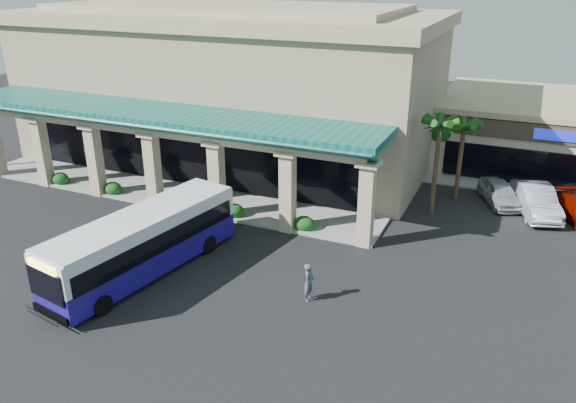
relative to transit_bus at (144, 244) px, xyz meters
The scene contains 10 objects.
ground 3.79m from the transit_bus, 32.98° to the left, with size 110.00×110.00×0.00m, color black.
main_building 19.05m from the transit_bus, 105.90° to the left, with size 30.80×14.80×11.35m, color tan, non-canonical shape.
arcade 10.15m from the transit_bus, 120.39° to the left, with size 30.00×6.20×5.70m, color #0D504A, non-canonical shape.
palm_0 17.30m from the transit_bus, 48.49° to the left, with size 2.40×2.40×6.60m, color #174211, non-canonical shape.
palm_1 20.20m from the transit_bus, 52.01° to the left, with size 2.40×2.40×5.80m, color #174211, non-canonical shape.
broadleaf_tree 23.35m from the transit_bus, 63.52° to the left, with size 2.60×2.60×4.81m, color #104712, non-canonical shape.
transit_bus is the anchor object (origin of this frame).
pedestrian 8.24m from the transit_bus, ahead, with size 0.65×0.43×1.79m, color #48515C.
car_silver 21.98m from the transit_bus, 46.79° to the left, with size 1.72×4.27×1.45m, color #ABAAB7.
car_white 22.95m from the transit_bus, 41.65° to the left, with size 1.83×5.24×1.72m, color #ACADC0.
Camera 1 is at (13.08, -21.10, 13.84)m, focal length 35.00 mm.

